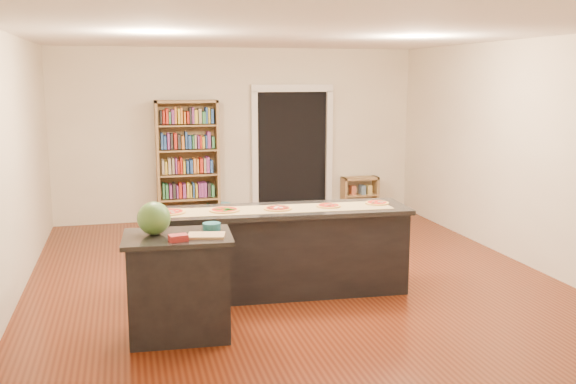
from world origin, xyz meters
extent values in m
cube|color=beige|center=(0.00, 0.00, 1.40)|extent=(6.00, 7.00, 2.80)
cube|color=#59230F|center=(0.00, 0.00, 0.00)|extent=(6.00, 7.00, 0.01)
cube|color=white|center=(0.00, 0.00, 2.80)|extent=(6.00, 7.00, 0.01)
cube|color=black|center=(0.90, 3.48, 1.05)|extent=(1.20, 0.02, 2.10)
cube|color=silver|center=(0.25, 3.44, 1.05)|extent=(0.10, 0.08, 2.10)
cube|color=silver|center=(1.55, 3.44, 1.05)|extent=(0.10, 0.08, 2.10)
cube|color=silver|center=(0.90, 3.44, 2.15)|extent=(1.40, 0.08, 0.12)
cube|color=black|center=(-0.28, -0.43, 0.45)|extent=(2.77, 0.69, 0.89)
cube|color=black|center=(-0.28, -0.43, 0.91)|extent=(2.85, 0.77, 0.05)
cube|color=black|center=(-1.42, -1.37, 0.45)|extent=(0.87, 0.62, 0.91)
cube|color=black|center=(-1.42, -1.37, 0.93)|extent=(0.96, 0.70, 0.04)
cube|color=#9B7A4B|center=(-0.88, 3.27, 0.99)|extent=(0.99, 0.35, 1.97)
cube|color=#9B7A4B|center=(2.08, 3.32, 0.31)|extent=(0.63, 0.27, 0.63)
cylinder|color=#5DB0D0|center=(-0.32, 3.18, 0.16)|extent=(0.22, 0.22, 0.31)
cube|color=tan|center=(-0.28, -0.45, 0.94)|extent=(2.49, 0.59, 0.00)
sphere|color=#144214|center=(-1.61, -1.30, 1.09)|extent=(0.30, 0.30, 0.30)
cube|color=tan|center=(-1.17, -1.49, 0.96)|extent=(0.36, 0.28, 0.02)
cube|color=maroon|center=(-1.42, -1.58, 0.97)|extent=(0.17, 0.14, 0.06)
cylinder|color=#195966|center=(-1.09, -1.24, 0.98)|extent=(0.17, 0.17, 0.06)
cylinder|color=#D7A653|center=(-1.42, -0.38, 0.95)|extent=(0.32, 0.32, 0.02)
cylinder|color=#A5190C|center=(-1.42, -0.38, 0.96)|extent=(0.26, 0.26, 0.00)
cylinder|color=#D7A653|center=(-0.85, -0.42, 0.95)|extent=(0.32, 0.32, 0.02)
cylinder|color=#A5190C|center=(-0.85, -0.42, 0.96)|extent=(0.27, 0.27, 0.00)
cylinder|color=#D7A653|center=(-0.28, -0.48, 0.95)|extent=(0.30, 0.30, 0.02)
cylinder|color=#A5190C|center=(-0.28, -0.48, 0.96)|extent=(0.25, 0.25, 0.00)
cylinder|color=#D7A653|center=(0.29, -0.47, 0.95)|extent=(0.26, 0.26, 0.02)
cylinder|color=#A5190C|center=(0.29, -0.47, 0.96)|extent=(0.21, 0.21, 0.00)
cylinder|color=#D7A653|center=(0.86, -0.45, 0.95)|extent=(0.27, 0.27, 0.02)
cylinder|color=#A5190C|center=(0.86, -0.45, 0.96)|extent=(0.22, 0.22, 0.00)
camera|label=1|loc=(-1.83, -6.99, 2.34)|focal=40.00mm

